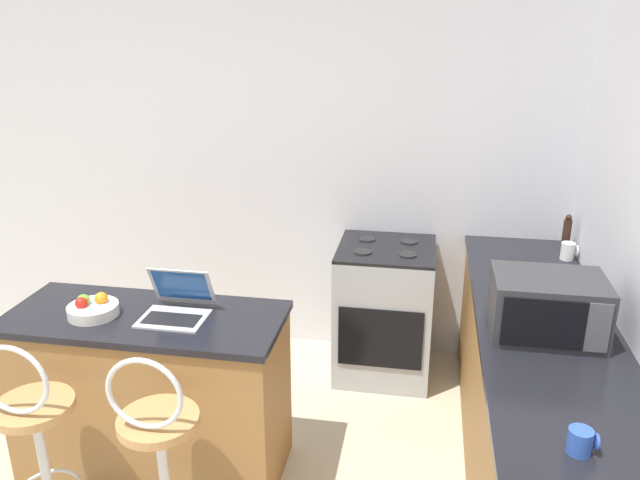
% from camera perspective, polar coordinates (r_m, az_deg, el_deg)
% --- Properties ---
extents(wall_back, '(12.00, 0.06, 2.60)m').
position_cam_1_polar(wall_back, '(4.28, -3.78, 6.78)').
color(wall_back, silver).
rests_on(wall_back, ground_plane).
extents(breakfast_bar, '(1.36, 0.58, 0.89)m').
position_cam_1_polar(breakfast_bar, '(3.39, -15.10, -13.32)').
color(breakfast_bar, olive).
rests_on(breakfast_bar, ground_plane).
extents(counter_right, '(0.66, 2.88, 0.89)m').
position_cam_1_polar(counter_right, '(3.22, 19.72, -15.79)').
color(counter_right, olive).
rests_on(counter_right, ground_plane).
extents(bar_stool_near, '(0.40, 0.40, 1.03)m').
position_cam_1_polar(bar_stool_near, '(3.12, -24.38, -16.83)').
color(bar_stool_near, silver).
rests_on(bar_stool_near, ground_plane).
extents(bar_stool_far, '(0.40, 0.40, 1.03)m').
position_cam_1_polar(bar_stool_far, '(2.87, -14.37, -19.05)').
color(bar_stool_far, silver).
rests_on(bar_stool_far, ground_plane).
extents(laptop, '(0.31, 0.30, 0.22)m').
position_cam_1_polar(laptop, '(3.12, -12.94, -5.71)').
color(laptop, '#B7BABF').
rests_on(laptop, breakfast_bar).
extents(microwave, '(0.49, 0.37, 0.28)m').
position_cam_1_polar(microwave, '(3.00, 20.06, -5.73)').
color(microwave, '#2D2D30').
rests_on(microwave, counter_right).
extents(stove_range, '(0.61, 0.61, 0.89)m').
position_cam_1_polar(stove_range, '(4.13, 5.90, -6.44)').
color(stove_range, '#9EA3A8').
rests_on(stove_range, ground_plane).
extents(mug_white, '(0.10, 0.08, 0.10)m').
position_cam_1_polar(mug_white, '(4.00, 21.75, -0.95)').
color(mug_white, white).
rests_on(mug_white, counter_right).
extents(pepper_mill, '(0.05, 0.05, 0.25)m').
position_cam_1_polar(pepper_mill, '(4.08, 21.60, 0.45)').
color(pepper_mill, '#331E14').
rests_on(pepper_mill, counter_right).
extents(fruit_bowl, '(0.24, 0.24, 0.11)m').
position_cam_1_polar(fruit_bowl, '(3.23, -20.08, -5.90)').
color(fruit_bowl, silver).
rests_on(fruit_bowl, breakfast_bar).
extents(mug_blue, '(0.10, 0.08, 0.09)m').
position_cam_1_polar(mug_blue, '(2.33, 22.74, -16.61)').
color(mug_blue, '#2D51AD').
rests_on(mug_blue, counter_right).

